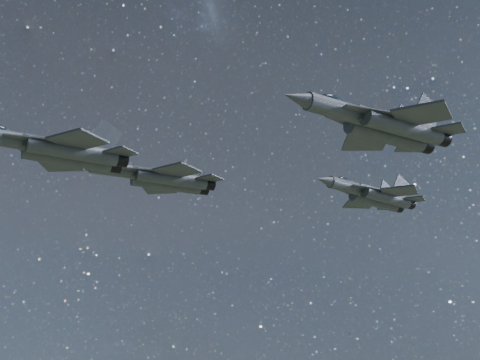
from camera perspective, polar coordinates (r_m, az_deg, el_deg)
jet_lead at (r=66.44m, az=-15.45°, el=2.53°), size 18.05×12.67×4.56m
jet_left at (r=80.76m, az=-7.03°, el=0.21°), size 18.28×12.69×4.59m
jet_right at (r=66.93m, az=12.03°, el=4.65°), size 20.11×14.31×5.12m
jet_slot at (r=88.33m, az=11.29°, el=-1.28°), size 17.41×12.25×4.40m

